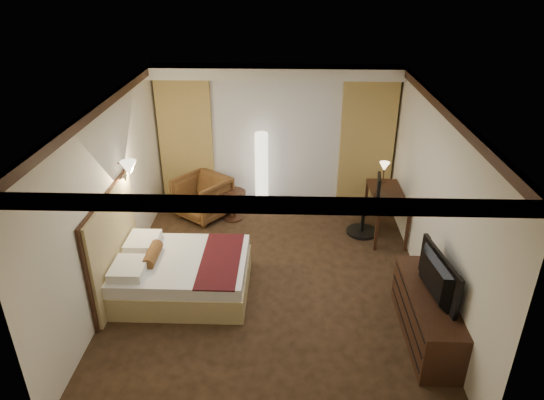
{
  "coord_description": "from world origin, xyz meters",
  "views": [
    {
      "loc": [
        0.22,
        -6.04,
        4.33
      ],
      "look_at": [
        0.0,
        0.4,
        1.15
      ],
      "focal_mm": 32.0,
      "sensor_mm": 36.0,
      "label": 1
    }
  ],
  "objects_px": {
    "floor_lamp": "(262,172)",
    "dresser": "(426,315)",
    "side_table": "(233,205)",
    "office_chair": "(364,205)",
    "armchair": "(202,195)",
    "bed": "(183,275)",
    "desk": "(385,213)",
    "television": "(431,273)"
  },
  "relations": [
    {
      "from": "floor_lamp",
      "to": "dresser",
      "type": "bearing_deg",
      "value": -57.0
    },
    {
      "from": "side_table",
      "to": "office_chair",
      "type": "bearing_deg",
      "value": -11.11
    },
    {
      "from": "armchair",
      "to": "dresser",
      "type": "xyz_separation_m",
      "value": [
        3.34,
        -3.14,
        -0.1
      ]
    },
    {
      "from": "bed",
      "to": "desk",
      "type": "bearing_deg",
      "value": 29.57
    },
    {
      "from": "armchair",
      "to": "television",
      "type": "relative_size",
      "value": 0.83
    },
    {
      "from": "bed",
      "to": "dresser",
      "type": "distance_m",
      "value": 3.37
    },
    {
      "from": "armchair",
      "to": "side_table",
      "type": "distance_m",
      "value": 0.59
    },
    {
      "from": "bed",
      "to": "floor_lamp",
      "type": "xyz_separation_m",
      "value": [
        1.0,
        2.64,
        0.51
      ]
    },
    {
      "from": "desk",
      "to": "television",
      "type": "height_order",
      "value": "television"
    },
    {
      "from": "bed",
      "to": "armchair",
      "type": "relative_size",
      "value": 2.14
    },
    {
      "from": "side_table",
      "to": "desk",
      "type": "bearing_deg",
      "value": -8.52
    },
    {
      "from": "side_table",
      "to": "office_chair",
      "type": "height_order",
      "value": "office_chair"
    },
    {
      "from": "television",
      "to": "office_chair",
      "type": "bearing_deg",
      "value": 1.0
    },
    {
      "from": "bed",
      "to": "side_table",
      "type": "xyz_separation_m",
      "value": [
        0.48,
        2.23,
        0.0
      ]
    },
    {
      "from": "desk",
      "to": "office_chair",
      "type": "relative_size",
      "value": 1.16
    },
    {
      "from": "desk",
      "to": "side_table",
      "type": "bearing_deg",
      "value": 171.48
    },
    {
      "from": "office_chair",
      "to": "television",
      "type": "distance_m",
      "value": 2.67
    },
    {
      "from": "bed",
      "to": "side_table",
      "type": "relative_size",
      "value": 3.37
    },
    {
      "from": "dresser",
      "to": "bed",
      "type": "bearing_deg",
      "value": 165.59
    },
    {
      "from": "side_table",
      "to": "office_chair",
      "type": "relative_size",
      "value": 0.49
    },
    {
      "from": "bed",
      "to": "armchair",
      "type": "bearing_deg",
      "value": 92.1
    },
    {
      "from": "floor_lamp",
      "to": "desk",
      "type": "bearing_deg",
      "value": -20.37
    },
    {
      "from": "television",
      "to": "dresser",
      "type": "bearing_deg",
      "value": -97.97
    },
    {
      "from": "bed",
      "to": "office_chair",
      "type": "height_order",
      "value": "office_chair"
    },
    {
      "from": "dresser",
      "to": "television",
      "type": "relative_size",
      "value": 1.62
    },
    {
      "from": "armchair",
      "to": "floor_lamp",
      "type": "xyz_separation_m",
      "value": [
        1.08,
        0.34,
        0.34
      ]
    },
    {
      "from": "floor_lamp",
      "to": "bed",
      "type": "bearing_deg",
      "value": -110.73
    },
    {
      "from": "armchair",
      "to": "dresser",
      "type": "distance_m",
      "value": 4.59
    },
    {
      "from": "side_table",
      "to": "bed",
      "type": "bearing_deg",
      "value": -102.09
    },
    {
      "from": "office_chair",
      "to": "dresser",
      "type": "distance_m",
      "value": 2.66
    },
    {
      "from": "side_table",
      "to": "dresser",
      "type": "height_order",
      "value": "dresser"
    },
    {
      "from": "desk",
      "to": "television",
      "type": "relative_size",
      "value": 1.24
    },
    {
      "from": "desk",
      "to": "television",
      "type": "distance_m",
      "value": 2.72
    },
    {
      "from": "desk",
      "to": "television",
      "type": "xyz_separation_m",
      "value": [
        0.02,
        -2.66,
        0.59
      ]
    },
    {
      "from": "side_table",
      "to": "television",
      "type": "bearing_deg",
      "value": -48.11
    },
    {
      "from": "office_chair",
      "to": "television",
      "type": "relative_size",
      "value": 1.07
    },
    {
      "from": "armchair",
      "to": "television",
      "type": "bearing_deg",
      "value": -6.41
    },
    {
      "from": "office_chair",
      "to": "floor_lamp",
      "type": "bearing_deg",
      "value": 162.6
    },
    {
      "from": "side_table",
      "to": "dresser",
      "type": "relative_size",
      "value": 0.32
    },
    {
      "from": "side_table",
      "to": "television",
      "type": "relative_size",
      "value": 0.52
    },
    {
      "from": "office_chair",
      "to": "dresser",
      "type": "xyz_separation_m",
      "value": [
        0.44,
        -2.61,
        -0.23
      ]
    },
    {
      "from": "armchair",
      "to": "dresser",
      "type": "relative_size",
      "value": 0.51
    }
  ]
}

